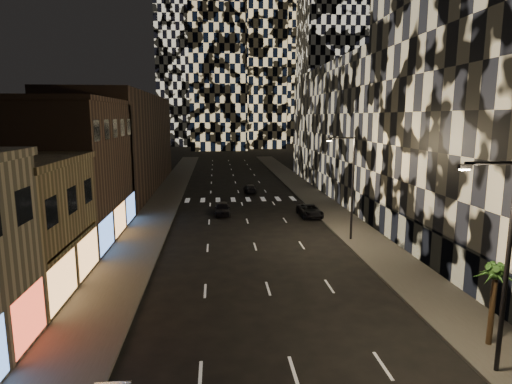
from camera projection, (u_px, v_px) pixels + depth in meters
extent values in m
cube|color=#47443F|center=(164.00, 200.00, 55.77)|extent=(4.00, 120.00, 0.15)
cube|color=#47443F|center=(315.00, 198.00, 57.62)|extent=(4.00, 120.00, 0.15)
cube|color=#4C4C47|center=(180.00, 200.00, 55.96)|extent=(0.20, 120.00, 0.15)
cube|color=#4C4C47|center=(299.00, 198.00, 57.43)|extent=(0.20, 120.00, 0.15)
cube|color=#4C382B|center=(60.00, 172.00, 37.92)|extent=(10.00, 15.00, 12.00)
cube|color=#4C382B|center=(123.00, 143.00, 63.72)|extent=(10.00, 40.00, 14.00)
cube|color=#383838|center=(421.00, 241.00, 32.59)|extent=(0.60, 25.00, 3.00)
cube|color=#232326|center=(371.00, 129.00, 63.86)|extent=(16.00, 40.00, 18.00)
cube|color=black|center=(217.00, 0.00, 136.50)|extent=(18.00, 18.00, 95.00)
cylinder|color=black|center=(507.00, 270.00, 17.48)|extent=(0.20, 0.20, 9.00)
cylinder|color=black|center=(492.00, 163.00, 16.61)|extent=(2.20, 0.14, 0.14)
cube|color=black|center=(465.00, 166.00, 16.53)|extent=(0.50, 0.25, 0.18)
cube|color=#FFEAB2|center=(464.00, 170.00, 16.55)|extent=(0.35, 0.18, 0.06)
cylinder|color=black|center=(353.00, 189.00, 37.09)|extent=(0.20, 0.20, 9.00)
cylinder|color=black|center=(342.00, 138.00, 36.22)|extent=(2.20, 0.14, 0.14)
cube|color=black|center=(329.00, 139.00, 36.14)|extent=(0.50, 0.25, 0.18)
cube|color=#FFEAB2|center=(329.00, 141.00, 36.16)|extent=(0.35, 0.18, 0.06)
imported|color=black|center=(222.00, 208.00, 47.72)|extent=(1.76, 4.24, 1.44)
imported|color=black|center=(250.00, 188.00, 61.77)|extent=(1.70, 4.10, 1.19)
imported|color=black|center=(310.00, 211.00, 46.85)|extent=(2.38, 4.84, 1.32)
cylinder|color=#47331E|center=(492.00, 310.00, 20.08)|extent=(0.26, 0.26, 3.45)
sphere|color=#234B1A|center=(496.00, 272.00, 19.75)|extent=(0.76, 0.76, 0.76)
cone|color=#234B1A|center=(501.00, 272.00, 19.80)|extent=(1.51, 0.39, 0.91)
cone|color=#234B1A|center=(496.00, 271.00, 19.99)|extent=(1.11, 1.40, 0.91)
cone|color=#234B1A|center=(491.00, 271.00, 20.01)|extent=(0.71, 1.52, 0.91)
cone|color=#234B1A|center=(489.00, 272.00, 19.84)|extent=(1.50, 0.85, 0.91)
cone|color=#234B1A|center=(493.00, 274.00, 19.61)|extent=(1.46, 0.99, 0.91)
cone|color=#234B1A|center=(499.00, 275.00, 19.50)|extent=(0.55, 1.53, 0.91)
cone|color=#234B1A|center=(502.00, 274.00, 19.58)|extent=(1.22, 1.32, 0.91)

